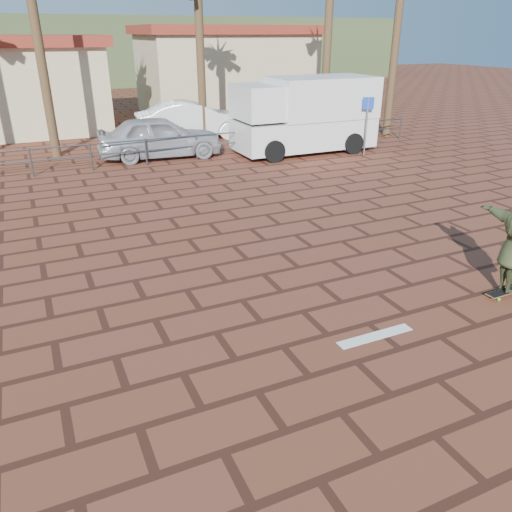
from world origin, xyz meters
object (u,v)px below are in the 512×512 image
(longboard, at_px, (508,291))
(campervan, at_px, (305,114))
(car_silver, at_px, (160,137))
(car_white, at_px, (192,120))

(longboard, height_order, campervan, campervan)
(car_silver, relative_size, car_white, 0.94)
(longboard, xyz_separation_m, car_white, (-0.67, 17.34, 0.77))
(longboard, height_order, car_silver, car_silver)
(campervan, bearing_deg, car_silver, 165.77)
(longboard, distance_m, car_white, 17.37)
(campervan, distance_m, car_white, 5.85)
(campervan, xyz_separation_m, car_white, (-3.34, 4.75, -0.72))
(car_silver, height_order, car_white, car_white)
(longboard, bearing_deg, car_white, 91.34)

